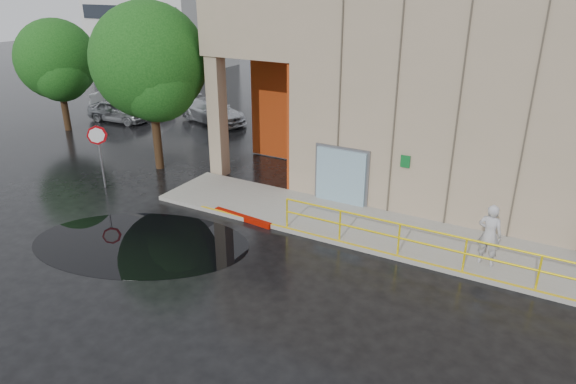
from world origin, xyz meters
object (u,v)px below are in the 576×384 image
at_px(car_c, 212,111).
at_px(tree_near, 151,66).
at_px(tree_far, 58,63).
at_px(car_b, 131,100).
at_px(red_curb, 243,218).
at_px(stop_sign, 98,143).
at_px(car_a, 118,111).
at_px(person, 489,235).

distance_m(car_c, tree_near, 8.84).
height_order(car_c, tree_far, tree_far).
bearing_deg(car_b, red_curb, -133.88).
xyz_separation_m(stop_sign, car_c, (-2.29, 10.25, -1.21)).
bearing_deg(car_c, stop_sign, -152.36).
xyz_separation_m(red_curb, tree_near, (-6.03, 2.57, 4.38)).
bearing_deg(tree_near, stop_sign, -100.08).
distance_m(car_b, tree_far, 5.47).
xyz_separation_m(car_c, tree_far, (-5.93, -5.27, 3.00)).
distance_m(red_curb, tree_far, 15.90).
xyz_separation_m(car_a, car_c, (4.94, 2.50, 0.03)).
height_order(red_curb, car_c, car_c).
height_order(red_curb, car_a, car_a).
height_order(car_a, tree_far, tree_far).
height_order(person, red_curb, person).
relative_size(stop_sign, tree_far, 0.43).
bearing_deg(car_a, car_b, 19.20).
xyz_separation_m(person, car_b, (-22.50, 8.67, -0.26)).
distance_m(person, tree_near, 14.48).
relative_size(car_b, tree_near, 0.71).
xyz_separation_m(stop_sign, car_b, (-8.05, 9.65, -1.06)).
bearing_deg(car_a, person, -111.56).
bearing_deg(tree_near, car_b, 141.18).
bearing_deg(car_b, car_c, -94.96).
distance_m(car_a, tree_near, 9.96).
relative_size(red_curb, tree_far, 0.40).
xyz_separation_m(car_a, tree_near, (7.72, -4.98, 3.83)).
bearing_deg(person, car_a, -9.40).
bearing_deg(car_b, stop_sign, -151.12).
height_order(stop_sign, car_a, stop_sign).
distance_m(stop_sign, car_b, 12.61).
height_order(person, stop_sign, stop_sign).
height_order(stop_sign, tree_near, tree_near).
bearing_deg(red_curb, car_a, 151.26).
height_order(stop_sign, car_b, stop_sign).
relative_size(person, car_a, 0.49).
xyz_separation_m(car_a, tree_far, (-0.99, -2.77, 3.03)).
bearing_deg(person, tree_far, -2.07).
distance_m(person, car_c, 19.14).
height_order(car_a, car_c, car_c).
distance_m(person, stop_sign, 14.51).
bearing_deg(stop_sign, red_curb, -22.14).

